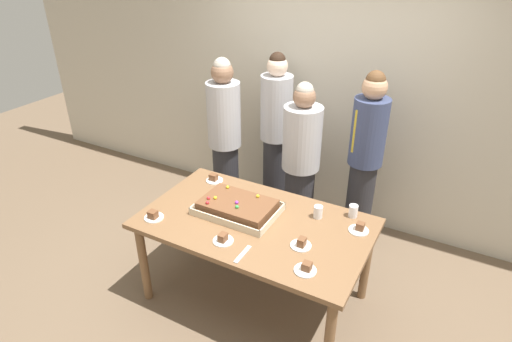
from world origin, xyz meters
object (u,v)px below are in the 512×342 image
object	(u,v)px
sheet_cake	(237,207)
plated_slice_near_left	(306,268)
plated_slice_center_back	(359,229)
person_far_right_suit	(225,139)
party_table	(255,230)
cake_server_utensil	(243,254)
plated_slice_center_front	(301,244)
drink_cup_nearest	(353,211)
person_green_shirt_behind	(365,161)
drink_cup_middle	(318,212)
person_serving_front	(301,165)
plated_slice_far_left	(214,179)
plated_slice_far_right	(223,239)
plated_slice_near_right	(153,216)
person_striped_tie_right	(276,136)

from	to	relation	value
sheet_cake	plated_slice_near_left	bearing A→B (deg)	-26.85
plated_slice_center_back	person_far_right_suit	bearing A→B (deg)	156.92
party_table	plated_slice_near_left	world-z (taller)	plated_slice_near_left
cake_server_utensil	plated_slice_near_left	bearing A→B (deg)	7.22
party_table	plated_slice_center_back	xyz separation A→B (m)	(0.74, 0.26, 0.11)
plated_slice_near_left	plated_slice_center_front	size ratio (longest dim) A/B	1.00
sheet_cake	drink_cup_nearest	distance (m)	0.91
person_green_shirt_behind	party_table	bearing A→B (deg)	8.45
drink_cup_middle	person_green_shirt_behind	size ratio (longest dim) A/B	0.06
plated_slice_center_front	person_serving_front	size ratio (longest dim) A/B	0.09
drink_cup_middle	plated_slice_far_left	bearing A→B (deg)	175.05
sheet_cake	person_serving_front	distance (m)	0.89
plated_slice_far_left	plated_slice_far_right	world-z (taller)	same
party_table	plated_slice_far_right	world-z (taller)	plated_slice_far_right
plated_slice_center_front	person_serving_front	xyz separation A→B (m)	(-0.46, 1.04, 0.04)
party_table	plated_slice_far_left	distance (m)	0.73
plated_slice_far_left	person_serving_front	bearing A→B (deg)	42.84
sheet_cake	drink_cup_nearest	world-z (taller)	sheet_cake
plated_slice_near_right	plated_slice_far_left	xyz separation A→B (m)	(0.09, 0.71, -0.00)
person_serving_front	person_striped_tie_right	xyz separation A→B (m)	(-0.41, 0.29, 0.09)
plated_slice_near_right	person_far_right_suit	world-z (taller)	person_far_right_suit
person_serving_front	cake_server_utensil	bearing A→B (deg)	16.33
person_green_shirt_behind	sheet_cake	bearing A→B (deg)	-0.02
plated_slice_center_front	person_striped_tie_right	distance (m)	1.59
cake_server_utensil	person_far_right_suit	bearing A→B (deg)	126.38
drink_cup_nearest	person_far_right_suit	xyz separation A→B (m)	(-1.51, 0.52, 0.08)
sheet_cake	plated_slice_far_left	xyz separation A→B (m)	(-0.44, 0.33, -0.03)
plated_slice_far_left	person_far_right_suit	world-z (taller)	person_far_right_suit
plated_slice_far_right	plated_slice_center_front	bearing A→B (deg)	22.90
plated_slice_near_left	person_green_shirt_behind	distance (m)	1.43
plated_slice_far_right	drink_cup_nearest	bearing A→B (deg)	46.31
plated_slice_near_left	plated_slice_near_right	distance (m)	1.27
plated_slice_near_right	person_serving_front	distance (m)	1.44
drink_cup_middle	person_serving_front	size ratio (longest dim) A/B	0.06
drink_cup_middle	plated_slice_near_right	bearing A→B (deg)	-150.65
plated_slice_far_left	person_striped_tie_right	bearing A→B (deg)	77.25
sheet_cake	person_serving_front	xyz separation A→B (m)	(0.16, 0.88, 0.01)
plated_slice_center_front	drink_cup_middle	size ratio (longest dim) A/B	1.50
sheet_cake	person_far_right_suit	bearing A→B (deg)	127.19
cake_server_utensil	person_green_shirt_behind	size ratio (longest dim) A/B	0.11
plated_slice_center_back	drink_cup_nearest	bearing A→B (deg)	121.84
plated_slice_center_front	drink_cup_nearest	distance (m)	0.58
party_table	sheet_cake	bearing A→B (deg)	165.92
plated_slice_center_front	party_table	bearing A→B (deg)	165.54
plated_slice_center_front	drink_cup_middle	world-z (taller)	drink_cup_middle
plated_slice_far_right	drink_cup_nearest	xyz separation A→B (m)	(0.72, 0.75, 0.03)
drink_cup_middle	drink_cup_nearest	bearing A→B (deg)	31.12
plated_slice_near_right	plated_slice_far_left	world-z (taller)	plated_slice_near_right
plated_slice_far_right	cake_server_utensil	size ratio (longest dim) A/B	0.75
plated_slice_center_back	person_serving_front	world-z (taller)	person_serving_front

